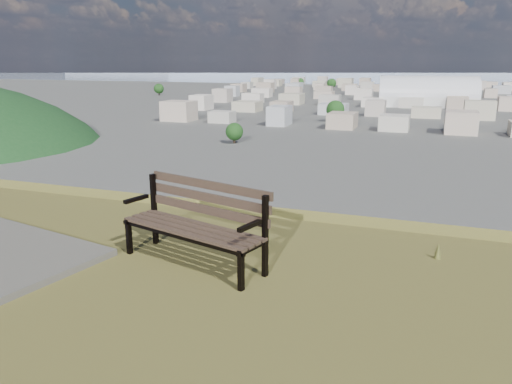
% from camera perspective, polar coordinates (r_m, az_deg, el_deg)
% --- Properties ---
extents(park_bench, '(1.73, 0.97, 0.87)m').
position_cam_1_polar(park_bench, '(5.32, -6.69, -3.05)').
color(park_bench, '#453128').
rests_on(park_bench, hilltop_mesa).
extents(arena, '(57.34, 29.46, 23.23)m').
position_cam_1_polar(arena, '(315.06, 18.96, 10.23)').
color(arena, silver).
rests_on(arena, ground).
extents(city_blocks, '(395.00, 361.00, 7.00)m').
position_cam_1_polar(city_blocks, '(397.44, 19.73, 10.70)').
color(city_blocks, silver).
rests_on(city_blocks, ground).
extents(city_trees, '(406.52, 387.20, 9.98)m').
position_cam_1_polar(city_trees, '(323.33, 14.86, 10.52)').
color(city_trees, '#302318').
rests_on(city_trees, ground).
extents(bay_water, '(2400.00, 700.00, 0.12)m').
position_cam_1_polar(bay_water, '(902.70, 20.07, 12.36)').
color(bay_water, '#8E9FB4').
rests_on(bay_water, ground).
extents(far_hills, '(2050.00, 340.00, 60.00)m').
position_cam_1_polar(far_hills, '(1406.63, 17.72, 14.22)').
color(far_hills, '#A1AFC8').
rests_on(far_hills, ground).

